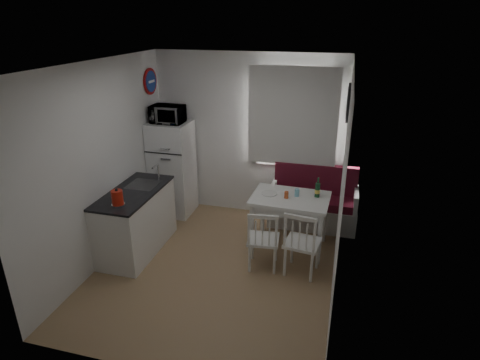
{
  "coord_description": "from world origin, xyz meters",
  "views": [
    {
      "loc": [
        1.45,
        -4.23,
        3.08
      ],
      "look_at": [
        0.2,
        0.5,
        1.07
      ],
      "focal_mm": 30.0,
      "sensor_mm": 36.0,
      "label": 1
    }
  ],
  "objects_px": {
    "microwave": "(168,114)",
    "kitchen_counter": "(136,220)",
    "kettle": "(117,198)",
    "wine_bottle": "(318,187)",
    "dining_table": "(290,203)",
    "chair_right": "(302,238)",
    "fridge": "(173,168)",
    "bench": "(313,206)",
    "chair_left": "(262,235)"
  },
  "relations": [
    {
      "from": "chair_right",
      "to": "wine_bottle",
      "type": "relative_size",
      "value": 1.71
    },
    {
      "from": "chair_left",
      "to": "microwave",
      "type": "relative_size",
      "value": 0.92
    },
    {
      "from": "bench",
      "to": "microwave",
      "type": "relative_size",
      "value": 2.71
    },
    {
      "from": "chair_left",
      "to": "microwave",
      "type": "height_order",
      "value": "microwave"
    },
    {
      "from": "wine_bottle",
      "to": "chair_right",
      "type": "bearing_deg",
      "value": -97.47
    },
    {
      "from": "kitchen_counter",
      "to": "chair_right",
      "type": "relative_size",
      "value": 2.75
    },
    {
      "from": "kitchen_counter",
      "to": "kettle",
      "type": "xyz_separation_m",
      "value": [
        0.05,
        -0.46,
        0.56
      ]
    },
    {
      "from": "dining_table",
      "to": "kettle",
      "type": "distance_m",
      "value": 2.28
    },
    {
      "from": "dining_table",
      "to": "microwave",
      "type": "bearing_deg",
      "value": 166.13
    },
    {
      "from": "chair_right",
      "to": "dining_table",
      "type": "bearing_deg",
      "value": 118.79
    },
    {
      "from": "kitchen_counter",
      "to": "wine_bottle",
      "type": "height_order",
      "value": "kitchen_counter"
    },
    {
      "from": "bench",
      "to": "chair_left",
      "type": "distance_m",
      "value": 1.51
    },
    {
      "from": "fridge",
      "to": "chair_left",
      "type": "bearing_deg",
      "value": -36.2
    },
    {
      "from": "chair_left",
      "to": "bench",
      "type": "bearing_deg",
      "value": 63.44
    },
    {
      "from": "kettle",
      "to": "dining_table",
      "type": "bearing_deg",
      "value": 28.04
    },
    {
      "from": "chair_left",
      "to": "wine_bottle",
      "type": "distance_m",
      "value": 1.05
    },
    {
      "from": "fridge",
      "to": "microwave",
      "type": "height_order",
      "value": "microwave"
    },
    {
      "from": "kitchen_counter",
      "to": "microwave",
      "type": "relative_size",
      "value": 2.67
    },
    {
      "from": "chair_left",
      "to": "chair_right",
      "type": "relative_size",
      "value": 0.94
    },
    {
      "from": "chair_left",
      "to": "dining_table",
      "type": "bearing_deg",
      "value": 62.73
    },
    {
      "from": "dining_table",
      "to": "chair_left",
      "type": "xyz_separation_m",
      "value": [
        -0.25,
        -0.66,
        -0.18
      ]
    },
    {
      "from": "chair_left",
      "to": "fridge",
      "type": "relative_size",
      "value": 0.29
    },
    {
      "from": "wine_bottle",
      "to": "fridge",
      "type": "bearing_deg",
      "value": 167.18
    },
    {
      "from": "microwave",
      "to": "wine_bottle",
      "type": "distance_m",
      "value": 2.54
    },
    {
      "from": "kitchen_counter",
      "to": "bench",
      "type": "xyz_separation_m",
      "value": [
        2.31,
        1.36,
        -0.14
      ]
    },
    {
      "from": "dining_table",
      "to": "wine_bottle",
      "type": "relative_size",
      "value": 3.82
    },
    {
      "from": "chair_right",
      "to": "kitchen_counter",
      "type": "bearing_deg",
      "value": -173.33
    },
    {
      "from": "dining_table",
      "to": "chair_left",
      "type": "distance_m",
      "value": 0.72
    },
    {
      "from": "chair_left",
      "to": "kettle",
      "type": "bearing_deg",
      "value": -173.38
    },
    {
      "from": "bench",
      "to": "wine_bottle",
      "type": "xyz_separation_m",
      "value": [
        0.08,
        -0.65,
        0.61
      ]
    },
    {
      "from": "dining_table",
      "to": "chair_right",
      "type": "height_order",
      "value": "chair_right"
    },
    {
      "from": "kitchen_counter",
      "to": "fridge",
      "type": "bearing_deg",
      "value": 89.1
    },
    {
      "from": "dining_table",
      "to": "bench",
      "type": "bearing_deg",
      "value": 72.89
    },
    {
      "from": "wine_bottle",
      "to": "kettle",
      "type": "bearing_deg",
      "value": -153.63
    },
    {
      "from": "bench",
      "to": "kettle",
      "type": "bearing_deg",
      "value": -141.25
    },
    {
      "from": "bench",
      "to": "fridge",
      "type": "bearing_deg",
      "value": -177.22
    },
    {
      "from": "chair_left",
      "to": "wine_bottle",
      "type": "relative_size",
      "value": 1.61
    },
    {
      "from": "microwave",
      "to": "dining_table",
      "type": "bearing_deg",
      "value": -16.27
    },
    {
      "from": "bench",
      "to": "wine_bottle",
      "type": "distance_m",
      "value": 0.89
    },
    {
      "from": "kitchen_counter",
      "to": "dining_table",
      "type": "distance_m",
      "value": 2.14
    },
    {
      "from": "kettle",
      "to": "wine_bottle",
      "type": "xyz_separation_m",
      "value": [
        2.34,
        1.16,
        -0.09
      ]
    },
    {
      "from": "dining_table",
      "to": "kitchen_counter",
      "type": "bearing_deg",
      "value": -161.11
    },
    {
      "from": "microwave",
      "to": "kettle",
      "type": "relative_size",
      "value": 2.2
    },
    {
      "from": "kitchen_counter",
      "to": "kettle",
      "type": "height_order",
      "value": "kitchen_counter"
    },
    {
      "from": "microwave",
      "to": "kitchen_counter",
      "type": "bearing_deg",
      "value": -90.94
    },
    {
      "from": "microwave",
      "to": "kettle",
      "type": "height_order",
      "value": "microwave"
    },
    {
      "from": "chair_left",
      "to": "microwave",
      "type": "xyz_separation_m",
      "value": [
        -1.77,
        1.25,
        1.16
      ]
    },
    {
      "from": "fridge",
      "to": "microwave",
      "type": "distance_m",
      "value": 0.91
    },
    {
      "from": "bench",
      "to": "dining_table",
      "type": "relative_size",
      "value": 1.25
    },
    {
      "from": "dining_table",
      "to": "kettle",
      "type": "relative_size",
      "value": 4.8
    }
  ]
}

